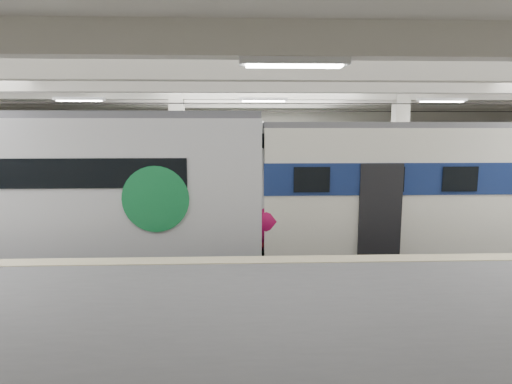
{
  "coord_description": "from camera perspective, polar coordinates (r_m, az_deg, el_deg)",
  "views": [
    {
      "loc": [
        -0.8,
        -12.38,
        3.98
      ],
      "look_at": [
        -0.28,
        1.0,
        2.0
      ],
      "focal_mm": 30.0,
      "sensor_mm": 36.0,
      "label": 1
    }
  ],
  "objects": [
    {
      "name": "station_hall",
      "position": [
        10.7,
        2.11,
        4.46
      ],
      "size": [
        36.0,
        24.0,
        5.75
      ],
      "color": "black",
      "rests_on": "ground"
    },
    {
      "name": "modern_emu",
      "position": [
        13.28,
        -21.75,
        0.05
      ],
      "size": [
        13.79,
        2.85,
        4.45
      ],
      "color": "silver",
      "rests_on": "ground"
    },
    {
      "name": "older_rer",
      "position": [
        14.23,
        26.26,
        0.29
      ],
      "size": [
        12.49,
        2.76,
        4.16
      ],
      "color": "white",
      "rests_on": "ground"
    },
    {
      "name": "far_train",
      "position": [
        18.02,
        -6.18,
        2.63
      ],
      "size": [
        13.18,
        3.18,
        4.21
      ],
      "rotation": [
        0.0,
        0.0,
        -0.04
      ],
      "color": "silver",
      "rests_on": "ground"
    }
  ]
}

